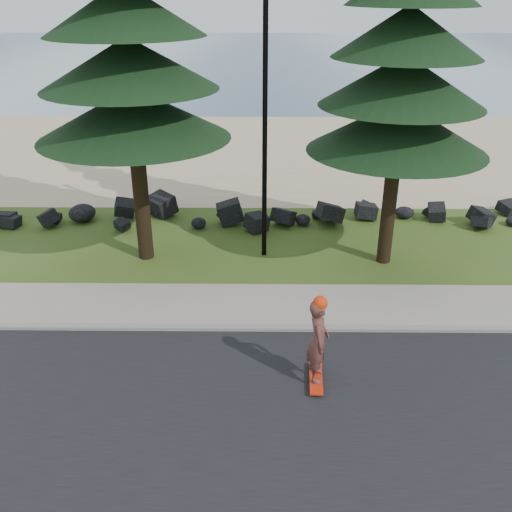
{
  "coord_description": "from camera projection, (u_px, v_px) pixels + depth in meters",
  "views": [
    {
      "loc": [
        -0.08,
        -12.21,
        7.48
      ],
      "look_at": [
        -0.21,
        0.0,
        1.5
      ],
      "focal_mm": 40.0,
      "sensor_mm": 36.0,
      "label": 1
    }
  ],
  "objects": [
    {
      "name": "ground",
      "position": [
        264.0,
        310.0,
        14.25
      ],
      "size": [
        160.0,
        160.0,
        0.0
      ],
      "primitive_type": "plane",
      "color": "#354E18",
      "rests_on": "ground"
    },
    {
      "name": "road",
      "position": [
        265.0,
        441.0,
        10.2
      ],
      "size": [
        160.0,
        7.0,
        0.02
      ],
      "primitive_type": "cube",
      "color": "black",
      "rests_on": "ground"
    },
    {
      "name": "kerb",
      "position": [
        264.0,
        328.0,
        13.42
      ],
      "size": [
        160.0,
        0.2,
        0.1
      ],
      "primitive_type": "cube",
      "color": "gray",
      "rests_on": "ground"
    },
    {
      "name": "sidewalk",
      "position": [
        264.0,
        305.0,
        14.41
      ],
      "size": [
        160.0,
        2.0,
        0.08
      ],
      "primitive_type": "cube",
      "color": "gray",
      "rests_on": "ground"
    },
    {
      "name": "beach_sand",
      "position": [
        263.0,
        151.0,
        27.27
      ],
      "size": [
        160.0,
        15.0,
        0.01
      ],
      "primitive_type": "cube",
      "color": "tan",
      "rests_on": "ground"
    },
    {
      "name": "ocean",
      "position": [
        263.0,
        57.0,
        60.06
      ],
      "size": [
        160.0,
        58.0,
        0.01
      ],
      "primitive_type": "cube",
      "color": "#38536B",
      "rests_on": "ground"
    },
    {
      "name": "seawall_boulders",
      "position": [
        264.0,
        223.0,
        19.28
      ],
      "size": [
        60.0,
        2.4,
        1.1
      ],
      "primitive_type": null,
      "color": "black",
      "rests_on": "ground"
    },
    {
      "name": "lamp_post",
      "position": [
        265.0,
        116.0,
        15.31
      ],
      "size": [
        0.25,
        0.14,
        8.14
      ],
      "color": "black",
      "rests_on": "ground"
    },
    {
      "name": "skateboarder",
      "position": [
        318.0,
        341.0,
        11.27
      ],
      "size": [
        0.47,
        1.09,
        2.01
      ],
      "rotation": [
        0.0,
        0.0,
        1.51
      ],
      "color": "red",
      "rests_on": "ground"
    }
  ]
}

